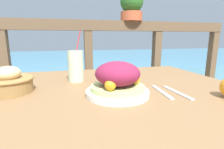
% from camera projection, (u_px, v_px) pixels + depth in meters
% --- Properties ---
extents(patio_table, '(1.16, 0.96, 0.75)m').
position_uv_depth(patio_table, '(114.00, 107.00, 0.78)').
color(patio_table, olive).
rests_on(patio_table, ground_plane).
extents(railing_fence, '(2.80, 0.08, 1.11)m').
position_uv_depth(railing_fence, '(89.00, 60.00, 1.59)').
color(railing_fence, brown).
rests_on(railing_fence, ground_plane).
extents(sea_backdrop, '(12.00, 4.00, 0.54)m').
position_uv_depth(sea_backdrop, '(76.00, 68.00, 4.06)').
color(sea_backdrop, teal).
rests_on(sea_backdrop, ground_plane).
extents(salad_plate, '(0.24, 0.24, 0.13)m').
position_uv_depth(salad_plate, '(118.00, 81.00, 0.66)').
color(salad_plate, white).
rests_on(salad_plate, patio_table).
extents(drink_glass, '(0.08, 0.08, 0.25)m').
position_uv_depth(drink_glass, '(76.00, 66.00, 0.87)').
color(drink_glass, beige).
rests_on(drink_glass, patio_table).
extents(bread_basket, '(0.19, 0.19, 0.11)m').
position_uv_depth(bread_basket, '(9.00, 82.00, 0.69)').
color(bread_basket, olive).
rests_on(bread_basket, patio_table).
extents(potted_plant, '(0.21, 0.21, 0.28)m').
position_uv_depth(potted_plant, '(132.00, 5.00, 1.59)').
color(potted_plant, '#A34C2D').
rests_on(potted_plant, railing_fence).
extents(fork, '(0.03, 0.18, 0.00)m').
position_uv_depth(fork, '(162.00, 92.00, 0.70)').
color(fork, silver).
rests_on(fork, patio_table).
extents(knife, '(0.02, 0.18, 0.00)m').
position_uv_depth(knife, '(177.00, 92.00, 0.70)').
color(knife, silver).
rests_on(knife, patio_table).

